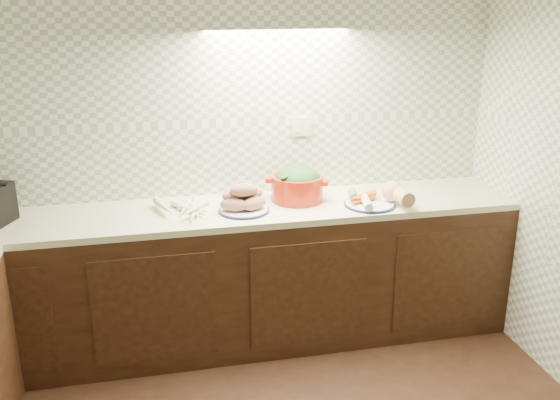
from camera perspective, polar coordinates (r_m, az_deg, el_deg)
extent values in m
cube|color=#97AA87|center=(3.92, -5.81, 6.00)|extent=(3.60, 0.05, 2.60)
cube|color=beige|center=(4.03, 2.00, 6.72)|extent=(0.13, 0.01, 0.12)
cube|color=black|center=(3.95, -4.91, -7.26)|extent=(3.60, 0.60, 0.86)
cube|color=#F8F4C1|center=(3.78, -5.09, -1.12)|extent=(3.60, 0.60, 0.04)
cone|color=beige|center=(3.63, -10.78, -1.51)|extent=(0.07, 0.19, 0.05)
cone|color=beige|center=(3.79, -10.83, -0.64)|extent=(0.15, 0.16, 0.05)
cone|color=beige|center=(3.75, -9.20, -0.72)|extent=(0.19, 0.16, 0.05)
cone|color=beige|center=(3.69, -10.06, -1.11)|extent=(0.18, 0.16, 0.05)
cone|color=beige|center=(3.77, -9.83, -0.70)|extent=(0.13, 0.19, 0.05)
cone|color=beige|center=(3.64, -9.75, -1.43)|extent=(0.08, 0.19, 0.05)
cone|color=beige|center=(3.73, -8.84, -0.88)|extent=(0.17, 0.14, 0.04)
cone|color=beige|center=(3.67, -8.27, -0.73)|extent=(0.17, 0.21, 0.05)
cone|color=beige|center=(3.69, -10.54, -0.79)|extent=(0.21, 0.18, 0.05)
cone|color=beige|center=(3.71, -9.90, -0.70)|extent=(0.13, 0.19, 0.04)
cylinder|color=#151642|center=(3.72, -3.32, -0.96)|extent=(0.31, 0.31, 0.01)
cylinder|color=white|center=(3.72, -3.32, -0.93)|extent=(0.29, 0.29, 0.02)
ellipsoid|color=#A46856|center=(3.67, -4.25, -0.45)|extent=(0.17, 0.10, 0.08)
ellipsoid|color=#A46856|center=(3.69, -2.38, -0.32)|extent=(0.17, 0.10, 0.08)
ellipsoid|color=#A46856|center=(3.76, -3.54, 0.02)|extent=(0.17, 0.10, 0.08)
ellipsoid|color=#A46856|center=(3.71, -4.13, 0.49)|extent=(0.17, 0.10, 0.08)
ellipsoid|color=#A46856|center=(3.74, -2.86, 0.67)|extent=(0.17, 0.10, 0.08)
ellipsoid|color=#A46856|center=(3.67, -3.32, 0.92)|extent=(0.17, 0.10, 0.08)
cylinder|color=black|center=(3.89, -3.52, 0.22)|extent=(0.14, 0.14, 0.05)
sphere|color=maroon|center=(3.88, -3.73, 0.79)|extent=(0.07, 0.07, 0.07)
sphere|color=beige|center=(3.89, -3.15, 0.73)|extent=(0.04, 0.04, 0.04)
cylinder|color=red|center=(3.89, 1.58, 1.10)|extent=(0.42, 0.42, 0.16)
cube|color=red|center=(3.91, -0.96, 1.87)|extent=(0.06, 0.08, 0.03)
cube|color=red|center=(3.85, 4.17, 1.59)|extent=(0.06, 0.08, 0.03)
ellipsoid|color=#306528|center=(3.87, 1.59, 2.01)|extent=(0.29, 0.29, 0.16)
cylinder|color=#151642|center=(3.86, 8.19, -0.42)|extent=(0.31, 0.31, 0.01)
cylinder|color=white|center=(3.86, 8.20, -0.39)|extent=(0.30, 0.30, 0.02)
cone|color=#EB511B|center=(3.85, 7.93, -0.02)|extent=(0.15, 0.15, 0.04)
cone|color=#EB511B|center=(3.86, 7.81, 0.06)|extent=(0.17, 0.13, 0.04)
cone|color=#EB511B|center=(3.86, 7.53, 0.07)|extent=(0.16, 0.15, 0.04)
cone|color=#EB511B|center=(3.84, 7.88, 0.22)|extent=(0.15, 0.15, 0.04)
cone|color=#EB511B|center=(3.86, 7.39, 0.35)|extent=(0.14, 0.17, 0.04)
cone|color=#EB511B|center=(3.86, 7.45, 0.34)|extent=(0.15, 0.16, 0.04)
cylinder|color=white|center=(3.79, 7.92, -0.22)|extent=(0.09, 0.21, 0.05)
cylinder|color=#538738|center=(3.91, 6.71, 0.47)|extent=(0.08, 0.13, 0.05)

